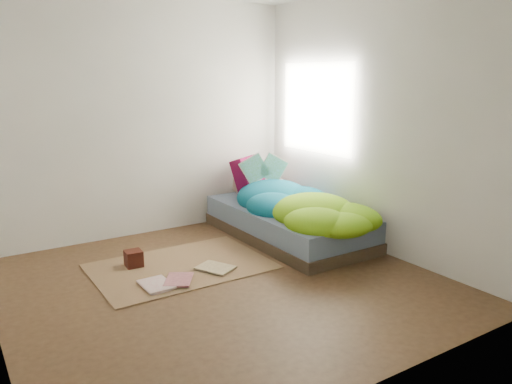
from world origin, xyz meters
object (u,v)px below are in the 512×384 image
open_book (264,160)px  floor_book_a (143,288)px  floor_book_b (166,280)px  pillow_magenta (249,177)px  bed (288,223)px  wooden_box (134,258)px

open_book → floor_book_a: 2.18m
open_book → floor_book_b: bearing=-127.8°
pillow_magenta → bed: bearing=-116.2°
pillow_magenta → floor_book_a: bearing=-178.7°
open_book → floor_book_b: open_book is taller
pillow_magenta → open_book: 0.36m
bed → wooden_box: 1.75m
floor_book_a → bed: bearing=14.0°
wooden_box → bed: bearing=-2.1°
open_book → floor_book_a: size_ratio=1.40×
pillow_magenta → wooden_box: pillow_magenta is taller
bed → pillow_magenta: (-0.07, 0.69, 0.41)m
floor_book_b → open_book: bearing=62.1°
bed → pillow_magenta: size_ratio=4.16×
floor_book_b → bed: bearing=48.9°
open_book → floor_book_b: 1.98m
open_book → wooden_box: bearing=-144.4°
wooden_box → floor_book_b: 0.52m
pillow_magenta → wooden_box: (-1.67, -0.62, -0.49)m
floor_book_b → wooden_box: bearing=135.6°
pillow_magenta → wooden_box: size_ratio=3.19×
bed → floor_book_a: bearing=-165.2°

